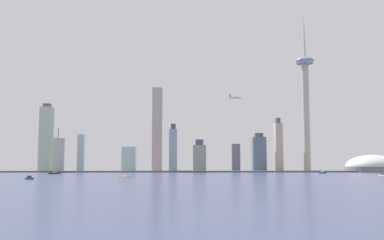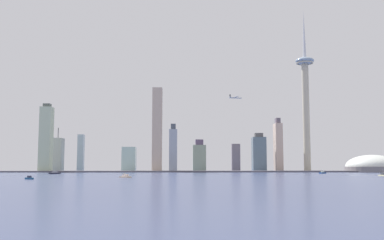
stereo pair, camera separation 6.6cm
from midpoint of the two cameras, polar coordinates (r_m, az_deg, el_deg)
ground_plane at (r=296.25m, az=-1.83°, el=-8.50°), size 6000.00×6000.00×0.00m
waterfront_pier at (r=841.57m, az=-1.45°, el=-6.70°), size 883.71×55.02×2.71m
observation_tower at (r=914.19m, az=14.54°, el=3.47°), size 37.17×37.17×329.66m
stadium_dome at (r=923.16m, az=22.37°, el=-5.69°), size 104.34×104.34×45.29m
skyscraper_0 at (r=939.32m, az=-14.26°, el=-4.18°), size 12.36×13.45×76.58m
skyscraper_1 at (r=905.65m, az=8.69°, el=-4.34°), size 27.12×25.32×78.44m
skyscraper_2 at (r=913.69m, az=11.13°, el=-3.40°), size 14.44×27.57×109.33m
skyscraper_3 at (r=944.36m, az=-17.09°, el=-4.35°), size 20.76×26.80×90.19m
skyscraper_4 at (r=878.89m, az=-18.45°, el=-2.34°), size 21.27×23.85×130.30m
skyscraper_5 at (r=860.51m, az=-4.55°, el=-1.27°), size 18.78×21.43×164.74m
skyscraper_6 at (r=907.12m, az=0.96°, el=-4.86°), size 26.71×22.14×65.92m
skyscraper_7 at (r=870.46m, az=-2.46°, el=-3.86°), size 15.73×23.03×94.97m
skyscraper_8 at (r=889.10m, az=-8.19°, el=-5.09°), size 26.85×27.50×49.39m
skyscraper_9 at (r=953.69m, az=5.72°, el=-4.88°), size 17.83×13.07×59.01m
boat_0 at (r=449.49m, az=-20.40°, el=-7.08°), size 9.60×7.11×3.44m
boat_1 at (r=479.96m, az=-8.67°, el=-7.26°), size 13.93×14.26×3.87m
boat_2 at (r=593.53m, az=23.60°, el=-6.56°), size 6.85×15.31×8.58m
boat_3 at (r=736.86m, az=16.63°, el=-6.58°), size 12.75×10.00×6.89m
boat_4 at (r=702.58m, az=-17.43°, el=-6.59°), size 16.17×16.68×7.30m
channel_buoy_0 at (r=645.00m, az=-8.82°, el=-6.94°), size 1.93×1.93×1.54m
airplane at (r=907.92m, az=5.66°, el=2.91°), size 27.73×28.44×7.90m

